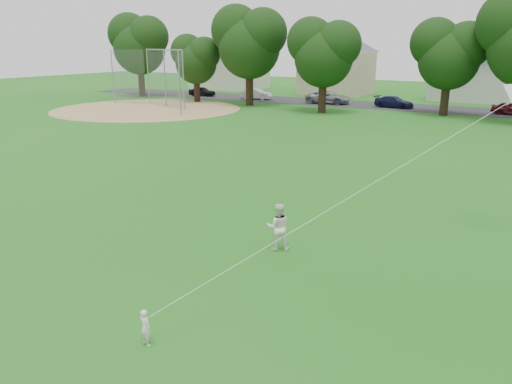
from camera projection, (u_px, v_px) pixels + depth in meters
The scene contains 9 objects.
ground at pixel (177, 293), 12.51m from camera, with size 160.00×160.00×0.00m, color #1A6016.
street at pixel (456, 110), 47.39m from camera, with size 90.00×7.00×0.01m, color #2D2D30.
dirt_infield at pixel (147, 109), 48.23m from camera, with size 18.00×18.00×0.02m, color #9E7F51.
toddler at pixel (145, 327), 10.24m from camera, with size 0.30×0.20×0.82m, color silver.
older_boy at pixel (278, 227), 14.97m from camera, with size 0.71×0.55×1.46m, color white.
kite at pixel (368, 186), 12.67m from camera, with size 3.37×5.85×12.66m.
baseball_backstop at pixel (160, 79), 48.77m from camera, with size 11.94×5.38×5.51m.
parked_cars at pixel (488, 106), 45.02m from camera, with size 61.51×2.55×1.29m.
house_row at pixel (462, 58), 55.07m from camera, with size 76.53×13.01×9.50m.
Camera 1 is at (7.37, -8.77, 5.98)m, focal length 35.00 mm.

